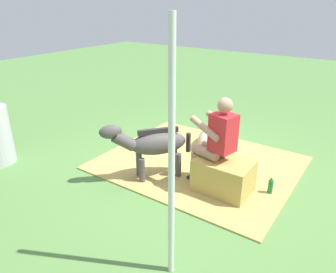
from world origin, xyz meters
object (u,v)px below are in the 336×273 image
object	(u,v)px
pony_standing	(152,144)
tent_pole_left	(172,163)
soda_bottle	(271,186)
hay_bale	(223,176)
pony_lying	(211,135)
person_seated	(216,139)

from	to	relation	value
pony_standing	tent_pole_left	xyz separation A→B (m)	(-1.25, 1.36, 0.66)
soda_bottle	pony_standing	bearing A→B (deg)	18.91
pony_standing	soda_bottle	bearing A→B (deg)	-161.09
hay_bale	pony_lying	bearing A→B (deg)	-56.51
person_seated	tent_pole_left	bearing A→B (deg)	102.92
hay_bale	person_seated	size ratio (longest dim) A/B	0.56
hay_bale	soda_bottle	distance (m)	0.66
soda_bottle	tent_pole_left	world-z (taller)	tent_pole_left
soda_bottle	tent_pole_left	bearing A→B (deg)	79.21
pony_lying	tent_pole_left	bearing A→B (deg)	110.38
pony_standing	pony_lying	world-z (taller)	pony_standing
pony_lying	tent_pole_left	size ratio (longest dim) A/B	0.56
pony_standing	tent_pole_left	bearing A→B (deg)	132.66
hay_bale	tent_pole_left	xyz separation A→B (m)	(-0.21, 1.61, 0.98)
hay_bale	soda_bottle	bearing A→B (deg)	-152.27
soda_bottle	pony_lying	bearing A→B (deg)	-35.04
person_seated	soda_bottle	xyz separation A→B (m)	(-0.74, -0.28, -0.62)
tent_pole_left	person_seated	bearing A→B (deg)	-77.08
tent_pole_left	soda_bottle	bearing A→B (deg)	-100.79
pony_lying	soda_bottle	distance (m)	1.78
hay_bale	pony_lying	world-z (taller)	hay_bale
person_seated	hay_bale	bearing A→B (deg)	170.49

